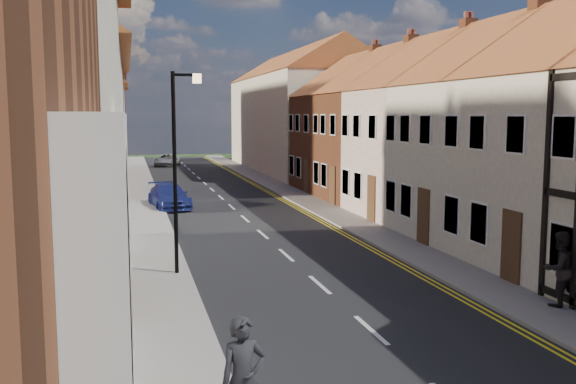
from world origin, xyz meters
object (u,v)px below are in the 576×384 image
car_distant (167,160)px  pedestrian_right (560,269)px  lamppost (178,160)px  car_far (169,196)px  pedestrian_left_b (243,379)px

car_distant → pedestrian_right: pedestrian_right is taller
lamppost → pedestrian_right: 10.87m
pedestrian_right → car_distant: bearing=-85.5°
pedestrian_right → car_far: bearing=-71.2°
pedestrian_right → pedestrian_left_b: 9.95m
pedestrian_left_b → car_far: bearing=82.8°
pedestrian_right → pedestrian_left_b: bearing=24.3°
car_far → pedestrian_left_b: bearing=-98.5°
lamppost → pedestrian_left_b: (0.11, -10.35, -2.49)m
car_distant → car_far: bearing=-78.6°
car_distant → pedestrian_left_b: (-2.08, -52.63, 0.46)m
car_far → pedestrian_right: (8.30, -20.18, 0.44)m
car_distant → pedestrian_left_b: size_ratio=2.27×
pedestrian_right → pedestrian_left_b: (-8.80, -4.65, -0.02)m
lamppost → car_far: size_ratio=1.40×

